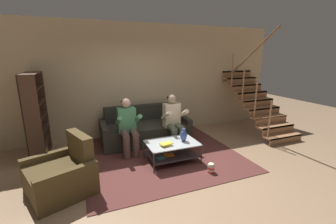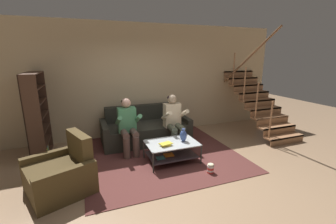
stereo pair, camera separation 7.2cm
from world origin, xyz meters
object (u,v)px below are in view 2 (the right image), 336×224
(person_seated_right, at_px, (174,119))
(person_seated_left, at_px, (128,124))
(couch, at_px, (145,130))
(vase, at_px, (183,135))
(popcorn_tub, at_px, (211,168))
(book_stack, at_px, (166,144))
(bookshelf, at_px, (36,121))
(coffee_table, at_px, (171,149))
(armchair, at_px, (62,174))

(person_seated_right, bearing_deg, person_seated_left, -179.95)
(couch, distance_m, vase, 1.40)
(person_seated_left, relative_size, popcorn_tub, 6.29)
(person_seated_right, bearing_deg, vase, -97.22)
(book_stack, relative_size, bookshelf, 0.15)
(person_seated_left, distance_m, book_stack, 1.02)
(person_seated_right, bearing_deg, coffee_table, -115.63)
(vase, bearing_deg, armchair, -172.37)
(coffee_table, height_order, popcorn_tub, coffee_table)
(bookshelf, bearing_deg, book_stack, -29.74)
(person_seated_right, distance_m, bookshelf, 2.93)
(bookshelf, xyz_separation_m, popcorn_tub, (3.03, -1.95, -0.67))
(vase, xyz_separation_m, popcorn_tub, (0.24, -0.68, -0.43))
(popcorn_tub, bearing_deg, couch, 108.85)
(couch, xyz_separation_m, person_seated_right, (0.53, -0.57, 0.38))
(coffee_table, bearing_deg, person_seated_left, 135.15)
(couch, height_order, bookshelf, bookshelf)
(bookshelf, distance_m, armchair, 1.73)
(couch, xyz_separation_m, person_seated_left, (-0.53, -0.57, 0.38))
(coffee_table, xyz_separation_m, book_stack, (-0.16, -0.10, 0.16))
(person_seated_left, height_order, armchair, person_seated_left)
(popcorn_tub, bearing_deg, person_seated_left, 130.52)
(vase, bearing_deg, person_seated_left, 142.93)
(couch, height_order, coffee_table, couch)
(person_seated_right, height_order, armchair, person_seated_right)
(person_seated_left, distance_m, bookshelf, 1.89)
(couch, bearing_deg, person_seated_left, -133.00)
(vase, relative_size, bookshelf, 0.15)
(armchair, bearing_deg, person_seated_left, 39.14)
(person_seated_left, xyz_separation_m, coffee_table, (0.72, -0.72, -0.39))
(vase, distance_m, bookshelf, 3.07)
(vase, bearing_deg, bookshelf, 155.51)
(person_seated_left, relative_size, armchair, 1.04)
(person_seated_left, xyz_separation_m, vase, (0.97, -0.74, -0.14))
(book_stack, bearing_deg, coffee_table, 32.40)
(armchair, bearing_deg, coffee_table, 9.06)
(coffee_table, bearing_deg, bookshelf, 153.72)
(person_seated_left, relative_size, bookshelf, 0.69)
(person_seated_right, xyz_separation_m, armchair, (-2.34, -1.04, -0.39))
(person_seated_left, height_order, bookshelf, bookshelf)
(person_seated_right, bearing_deg, book_stack, -121.69)
(popcorn_tub, bearing_deg, armchair, 171.23)
(coffee_table, height_order, bookshelf, bookshelf)
(couch, relative_size, popcorn_tub, 10.99)
(coffee_table, relative_size, armchair, 0.87)
(person_seated_left, distance_m, person_seated_right, 1.07)
(person_seated_left, bearing_deg, person_seated_right, 0.05)
(person_seated_right, height_order, coffee_table, person_seated_right)
(vase, bearing_deg, popcorn_tub, -70.67)
(book_stack, height_order, armchair, armchair)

